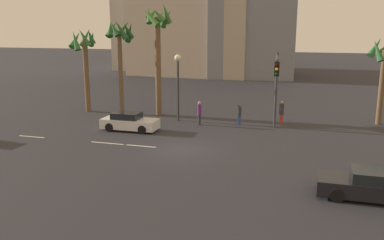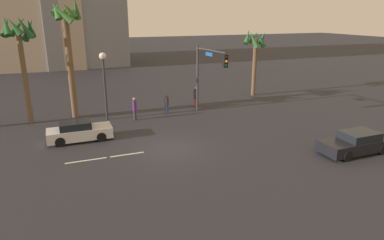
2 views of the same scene
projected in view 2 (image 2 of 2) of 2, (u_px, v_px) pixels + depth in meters
ground_plane at (171, 148)px, 22.12m from camera, size 220.00×220.00×0.00m
lane_stripe_2 at (86, 160)px, 20.27m from camera, size 2.39×0.14×0.01m
lane_stripe_3 at (127, 155)px, 21.13m from camera, size 2.08×0.14×0.01m
car_0 at (356, 143)px, 21.29m from camera, size 4.59×1.95×1.35m
car_2 at (79, 132)px, 23.34m from camera, size 4.25×1.78×1.36m
traffic_signal at (207, 69)px, 28.13m from camera, size 0.65×4.85×5.79m
streetlamp at (104, 73)px, 27.00m from camera, size 0.56×0.56×5.45m
pedestrian_0 at (167, 104)px, 29.65m from camera, size 0.43×0.43×1.64m
pedestrian_1 at (196, 96)px, 31.81m from camera, size 0.52×0.52×1.87m
pedestrian_2 at (135, 108)px, 27.71m from camera, size 0.35×0.35×1.89m
palm_tree_1 at (68, 34)px, 26.83m from camera, size 2.54×2.85×9.63m
palm_tree_2 at (20, 39)px, 25.43m from camera, size 2.63×2.67×8.26m
palm_tree_3 at (255, 48)px, 35.07m from camera, size 2.45×2.60×6.94m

